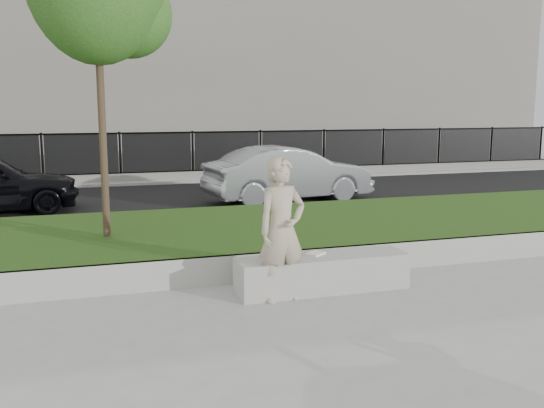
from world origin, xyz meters
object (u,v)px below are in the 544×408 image
object	(u,v)px
man	(282,230)
car_silver	(289,174)
book	(316,254)
stone_bench	(322,273)

from	to	relation	value
man	car_silver	bearing A→B (deg)	56.68
book	car_silver	xyz separation A→B (m)	(2.00, 6.86, 0.24)
man	book	size ratio (longest dim) A/B	7.51
stone_bench	man	xyz separation A→B (m)	(-0.64, -0.22, 0.66)
stone_bench	car_silver	bearing A→B (deg)	74.43
stone_bench	car_silver	size ratio (longest dim) A/B	0.55
car_silver	man	bearing A→B (deg)	152.36
book	man	bearing A→B (deg)	172.52
man	stone_bench	bearing A→B (deg)	5.35
stone_bench	book	distance (m)	0.27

